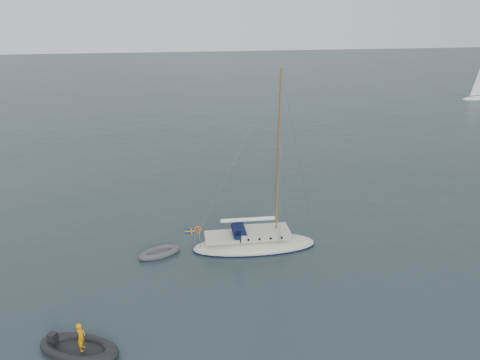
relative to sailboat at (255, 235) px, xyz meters
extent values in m
plane|color=black|center=(1.10, 0.02, -1.00)|extent=(300.00, 300.00, 0.00)
ellipsoid|color=beige|center=(0.00, 0.00, -0.85)|extent=(8.82, 2.74, 1.47)
cube|color=beige|center=(0.68, 0.00, 0.16)|extent=(3.53, 1.86, 0.54)
cube|color=beige|center=(-2.35, 0.00, 0.00)|extent=(2.35, 1.86, 0.24)
cylinder|color=black|center=(-1.13, 0.00, 0.42)|extent=(0.94, 1.62, 0.94)
cube|color=black|center=(-1.33, 0.00, 0.62)|extent=(0.44, 1.62, 0.39)
cylinder|color=brown|center=(1.56, 0.00, 5.76)|extent=(0.15, 0.15, 11.76)
cylinder|color=brown|center=(1.56, 0.00, 6.35)|extent=(0.05, 2.16, 0.05)
cylinder|color=brown|center=(-0.49, 0.00, 1.20)|extent=(4.11, 0.10, 0.10)
cylinder|color=white|center=(-0.49, 0.00, 1.25)|extent=(3.83, 0.27, 0.27)
cylinder|color=gray|center=(-3.92, 0.00, 0.42)|extent=(0.04, 2.16, 0.04)
torus|color=#E14E06|center=(-3.97, 0.59, 0.42)|extent=(0.53, 0.10, 0.53)
cylinder|color=brown|center=(-4.26, 0.00, 0.32)|extent=(0.03, 0.03, 0.88)
cube|color=navy|center=(-4.56, 0.00, 0.62)|extent=(0.59, 0.02, 0.37)
cube|color=#FFB300|center=(-4.56, 0.00, 0.62)|extent=(0.61, 0.03, 0.09)
cube|color=#FFB300|center=(-4.45, 0.00, 0.62)|extent=(0.09, 0.03, 0.39)
cylinder|color=black|center=(-0.59, 0.94, 0.16)|extent=(0.18, 0.06, 0.18)
cylinder|color=black|center=(-0.59, -0.94, 0.16)|extent=(0.18, 0.06, 0.18)
cylinder|color=black|center=(0.19, 0.94, 0.16)|extent=(0.18, 0.06, 0.18)
cylinder|color=black|center=(0.19, -0.94, 0.16)|extent=(0.18, 0.06, 0.18)
cylinder|color=black|center=(0.98, 0.94, 0.16)|extent=(0.18, 0.06, 0.18)
cylinder|color=black|center=(0.98, -0.94, 0.16)|extent=(0.18, 0.06, 0.18)
cylinder|color=black|center=(1.76, 0.94, 0.16)|extent=(0.18, 0.06, 0.18)
cylinder|color=black|center=(1.76, -0.94, 0.16)|extent=(0.18, 0.06, 0.18)
cube|color=#444448|center=(-6.74, 0.04, -0.87)|extent=(1.86, 0.77, 0.11)
cube|color=black|center=(-10.74, -9.16, -0.84)|extent=(2.69, 1.12, 0.13)
cube|color=black|center=(-12.20, -9.16, -0.50)|extent=(0.39, 0.39, 0.67)
imported|color=orange|center=(-10.52, -9.16, -0.02)|extent=(0.51, 0.64, 1.55)
ellipsoid|color=white|center=(51.26, 48.55, -0.95)|extent=(6.02, 2.01, 1.00)
cone|color=white|center=(51.21, 48.55, 3.02)|extent=(3.21, 3.21, 6.53)
camera|label=1|loc=(-5.85, -29.15, 15.36)|focal=35.00mm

